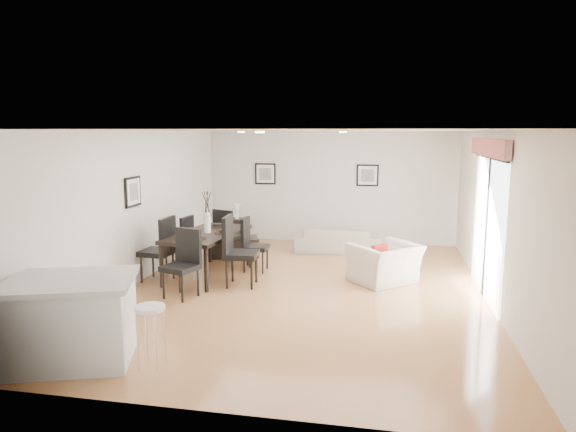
% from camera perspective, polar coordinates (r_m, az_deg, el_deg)
% --- Properties ---
extents(ground, '(8.00, 8.00, 0.00)m').
position_cam_1_polar(ground, '(8.88, 1.74, -8.20)').
color(ground, tan).
rests_on(ground, ground).
extents(wall_back, '(6.00, 0.04, 2.70)m').
position_cam_1_polar(wall_back, '(12.50, 4.68, 3.23)').
color(wall_back, silver).
rests_on(wall_back, ground).
extents(wall_front, '(6.00, 0.04, 2.70)m').
position_cam_1_polar(wall_front, '(4.75, -5.90, -6.92)').
color(wall_front, silver).
rests_on(wall_front, ground).
extents(wall_left, '(0.04, 8.00, 2.70)m').
position_cam_1_polar(wall_left, '(9.51, -16.37, 0.95)').
color(wall_left, silver).
rests_on(wall_left, ground).
extents(wall_right, '(0.04, 8.00, 2.70)m').
position_cam_1_polar(wall_right, '(8.63, 21.86, -0.17)').
color(wall_right, silver).
rests_on(wall_right, ground).
extents(ceiling, '(6.00, 8.00, 0.02)m').
position_cam_1_polar(ceiling, '(8.47, 1.83, 9.50)').
color(ceiling, white).
rests_on(ceiling, wall_back).
extents(sofa, '(1.94, 0.93, 0.55)m').
position_cam_1_polar(sofa, '(11.63, 5.38, -2.62)').
color(sofa, gray).
rests_on(sofa, ground).
extents(armchair, '(1.44, 1.43, 0.71)m').
position_cam_1_polar(armchair, '(9.35, 10.71, -5.20)').
color(armchair, beige).
rests_on(armchair, ground).
extents(dining_table, '(1.23, 2.09, 0.83)m').
position_cam_1_polar(dining_table, '(9.67, -8.92, -2.30)').
color(dining_table, black).
rests_on(dining_table, ground).
extents(dining_chair_wnear, '(0.56, 0.56, 1.18)m').
position_cam_1_polar(dining_chair_wnear, '(9.49, -13.86, -3.21)').
color(dining_chair_wnear, black).
rests_on(dining_chair_wnear, ground).
extents(dining_chair_wfar, '(0.52, 0.52, 1.03)m').
position_cam_1_polar(dining_chair_wfar, '(10.40, -11.66, -2.50)').
color(dining_chair_wfar, black).
rests_on(dining_chair_wfar, ground).
extents(dining_chair_enear, '(0.59, 0.59, 1.24)m').
position_cam_1_polar(dining_chair_enear, '(9.00, -5.86, -3.45)').
color(dining_chair_enear, black).
rests_on(dining_chair_enear, ground).
extents(dining_chair_efar, '(0.47, 0.47, 1.04)m').
position_cam_1_polar(dining_chair_efar, '(9.96, -4.11, -2.83)').
color(dining_chair_efar, black).
rests_on(dining_chair_efar, ground).
extents(dining_chair_head, '(0.63, 0.63, 1.11)m').
position_cam_1_polar(dining_chair_head, '(8.57, -11.48, -4.72)').
color(dining_chair_head, black).
rests_on(dining_chair_head, ground).
extents(dining_chair_foot, '(0.61, 0.61, 1.08)m').
position_cam_1_polar(dining_chair_foot, '(10.85, -6.86, -1.73)').
color(dining_chair_foot, black).
rests_on(dining_chair_foot, ground).
extents(vase, '(1.00, 1.54, 0.78)m').
position_cam_1_polar(vase, '(9.60, -8.98, 0.05)').
color(vase, white).
rests_on(vase, dining_table).
extents(coffee_table, '(1.17, 0.92, 0.41)m').
position_cam_1_polar(coffee_table, '(11.23, -5.98, -3.41)').
color(coffee_table, black).
rests_on(coffee_table, ground).
extents(side_table, '(0.43, 0.43, 0.55)m').
position_cam_1_polar(side_table, '(12.77, -5.66, -1.53)').
color(side_table, black).
rests_on(side_table, ground).
extents(table_lamp, '(0.19, 0.19, 0.37)m').
position_cam_1_polar(table_lamp, '(12.68, -5.70, 0.76)').
color(table_lamp, white).
rests_on(table_lamp, side_table).
extents(cushion, '(0.29, 0.28, 0.31)m').
position_cam_1_polar(cushion, '(9.21, 10.12, -4.11)').
color(cushion, maroon).
rests_on(cushion, armchair).
extents(kitchen_island, '(1.71, 1.50, 1.00)m').
position_cam_1_polar(kitchen_island, '(6.61, -22.91, -10.57)').
color(kitchen_island, white).
rests_on(kitchen_island, ground).
extents(bar_stool, '(0.34, 0.34, 0.74)m').
position_cam_1_polar(bar_stool, '(6.09, -15.06, -10.56)').
color(bar_stool, white).
rests_on(bar_stool, ground).
extents(framed_print_back_left, '(0.52, 0.04, 0.52)m').
position_cam_1_polar(framed_print_back_left, '(12.72, -2.53, 4.71)').
color(framed_print_back_left, black).
rests_on(framed_print_back_left, wall_back).
extents(framed_print_back_right, '(0.52, 0.04, 0.52)m').
position_cam_1_polar(framed_print_back_right, '(12.38, 8.84, 4.48)').
color(framed_print_back_right, black).
rests_on(framed_print_back_right, wall_back).
extents(framed_print_left_wall, '(0.04, 0.52, 0.52)m').
position_cam_1_polar(framed_print_left_wall, '(9.28, -16.85, 2.60)').
color(framed_print_left_wall, black).
rests_on(framed_print_left_wall, wall_left).
extents(sliding_door, '(0.12, 2.70, 2.57)m').
position_cam_1_polar(sliding_door, '(8.87, 21.34, 2.16)').
color(sliding_door, white).
rests_on(sliding_door, wall_right).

